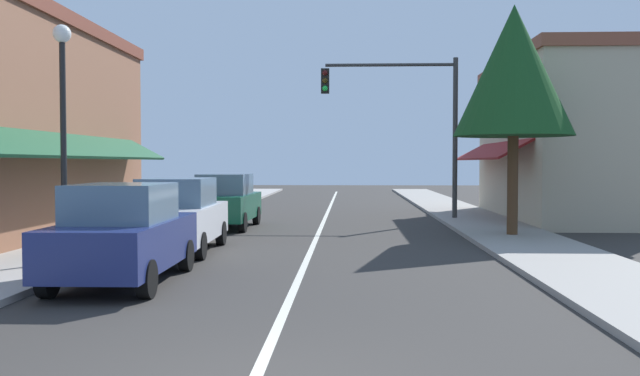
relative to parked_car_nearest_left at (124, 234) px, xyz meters
The scene contains 11 objects.
ground_plane 12.55m from the parked_car_nearest_left, 75.87° to the left, with size 80.00×80.00×0.00m, color #33302D.
sidewalk_left 12.41m from the parked_car_nearest_left, 101.37° to the left, with size 2.60×56.00×0.12m, color #A39E99.
sidewalk_right 14.88m from the parked_car_nearest_left, 54.83° to the left, with size 2.60×56.00×0.12m, color gray.
lane_center_stripe 12.55m from the parked_car_nearest_left, 75.87° to the left, with size 0.14×52.00×0.01m, color silver.
storefront_right_block 18.69m from the parked_car_nearest_left, 49.64° to the left, with size 5.65×10.20×6.06m.
parked_car_nearest_left is the anchor object (origin of this frame).
parked_car_second_left 4.23m from the parked_car_nearest_left, 91.34° to the left, with size 1.85×4.13×1.77m.
parked_car_third_left 10.15m from the parked_car_nearest_left, 90.21° to the left, with size 1.85×4.13×1.77m.
traffic_signal_mast_arm 14.95m from the parked_car_nearest_left, 64.94° to the left, with size 5.00×0.50×5.96m.
street_lamp_left_near 3.44m from the parked_car_nearest_left, 136.56° to the left, with size 0.36×0.36×4.91m.
tree_right_near 11.99m from the parked_car_nearest_left, 41.07° to the left, with size 3.33×3.33×6.54m.
Camera 1 is at (0.93, -5.95, 2.15)m, focal length 38.18 mm.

